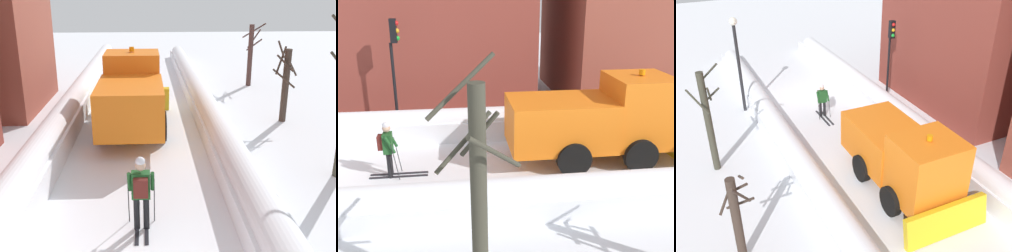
% 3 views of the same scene
% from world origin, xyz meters
% --- Properties ---
extents(ground_plane, '(80.00, 80.00, 0.00)m').
position_xyz_m(ground_plane, '(0.00, 10.00, 0.00)').
color(ground_plane, white).
extents(snowbank_left, '(1.10, 36.00, 1.23)m').
position_xyz_m(snowbank_left, '(-2.88, 10.00, 0.57)').
color(snowbank_left, white).
rests_on(snowbank_left, ground).
extents(snowbank_right, '(1.10, 36.00, 1.05)m').
position_xyz_m(snowbank_right, '(2.88, 10.00, 0.46)').
color(snowbank_right, white).
rests_on(snowbank_right, ground).
extents(plow_truck, '(3.20, 5.98, 3.12)m').
position_xyz_m(plow_truck, '(-0.26, 9.56, 1.48)').
color(plow_truck, orange).
rests_on(plow_truck, ground).
extents(skier, '(0.62, 1.80, 1.81)m').
position_xyz_m(skier, '(0.16, 2.72, 1.00)').
color(skier, black).
rests_on(skier, ground).
extents(bare_tree_mid, '(1.07, 1.19, 3.34)m').
position_xyz_m(bare_tree_mid, '(6.06, 10.42, 1.64)').
color(bare_tree_mid, '#3B2E26').
rests_on(bare_tree_mid, ground).
extents(bare_tree_far, '(1.16, 1.03, 3.59)m').
position_xyz_m(bare_tree_far, '(6.33, 17.18, 1.84)').
color(bare_tree_far, '#462E2A').
rests_on(bare_tree_far, ground).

